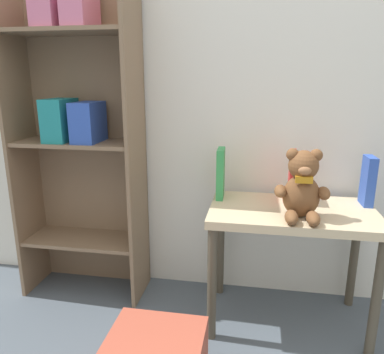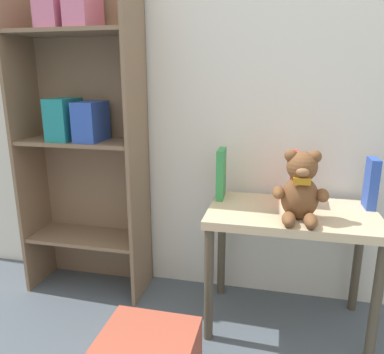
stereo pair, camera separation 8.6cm
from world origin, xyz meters
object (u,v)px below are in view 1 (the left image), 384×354
Objects in this scene: display_table at (291,226)px; book_standing_green at (221,173)px; bookshelf_side at (79,120)px; teddy_bear at (302,187)px; book_standing_red at (292,176)px; book_standing_blue at (368,181)px.

book_standing_green is (-0.33, 0.11, 0.20)m from display_table.
teddy_bear is at bearing -12.54° from bookshelf_side.
book_standing_red is (-0.00, 0.11, 0.20)m from display_table.
book_standing_green is 1.06× the size of book_standing_blue.
book_standing_green is 0.33m from book_standing_red.
bookshelf_side reaches higher than teddy_bear.
book_standing_blue is at bearing 19.29° from display_table.
teddy_bear reaches higher than display_table.
display_table is 3.06× the size of book_standing_green.
teddy_bear is at bearing -146.27° from book_standing_blue.
bookshelf_side is at bearing 177.97° from book_standing_blue.
teddy_bear is at bearing -78.23° from display_table.
bookshelf_side is at bearing 172.56° from display_table.
bookshelf_side reaches higher than book_standing_green.
bookshelf_side is 6.83× the size of book_standing_green.
book_standing_green is at bearing -2.02° from bookshelf_side.
bookshelf_side reaches higher than book_standing_blue.
teddy_bear is 1.29× the size of book_standing_blue.
teddy_bear is 0.37m from book_standing_blue.
book_standing_red is at bearing 90.00° from display_table.
bookshelf_side is 1.10m from teddy_bear.
book_standing_green is at bearing 161.41° from display_table.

